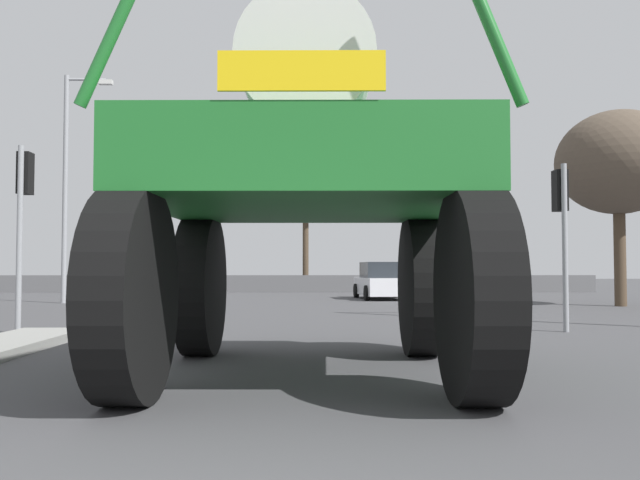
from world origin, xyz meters
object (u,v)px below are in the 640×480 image
at_px(oversize_sprayer, 308,190).
at_px(sedan_ahead, 382,282).
at_px(traffic_signal_near_left, 24,197).
at_px(traffic_signal_near_right, 561,210).
at_px(bare_tree_right, 618,163).
at_px(bare_tree_far_center, 306,192).
at_px(streetlight_far_left, 69,177).

relative_size(oversize_sprayer, sedan_ahead, 1.35).
distance_m(traffic_signal_near_left, traffic_signal_near_right, 10.76).
height_order(bare_tree_right, bare_tree_far_center, bare_tree_far_center).
bearing_deg(bare_tree_far_center, bare_tree_right, -56.31).
relative_size(oversize_sprayer, traffic_signal_near_right, 1.69).
height_order(traffic_signal_near_right, bare_tree_right, bare_tree_right).
xyz_separation_m(sedan_ahead, streetlight_far_left, (-11.81, -3.00, 3.90)).
bearing_deg(streetlight_far_left, bare_tree_far_center, 56.56).
relative_size(sedan_ahead, traffic_signal_near_right, 1.26).
bearing_deg(traffic_signal_near_left, bare_tree_far_center, 76.91).
relative_size(streetlight_far_left, bare_tree_far_center, 1.17).
distance_m(traffic_signal_near_right, bare_tree_far_center, 25.19).
bearing_deg(traffic_signal_near_left, oversize_sprayer, -44.20).
xyz_separation_m(sedan_ahead, bare_tree_far_center, (-3.10, 10.20, 4.88)).
height_order(streetlight_far_left, bare_tree_far_center, streetlight_far_left).
height_order(traffic_signal_near_left, bare_tree_right, bare_tree_right).
bearing_deg(streetlight_far_left, traffic_signal_near_right, -39.30).
bearing_deg(traffic_signal_near_left, bare_tree_right, 28.65).
bearing_deg(sedan_ahead, streetlight_far_left, 99.95).
relative_size(traffic_signal_near_left, streetlight_far_left, 0.44).
height_order(oversize_sprayer, bare_tree_right, bare_tree_right).
bearing_deg(bare_tree_right, traffic_signal_near_left, -151.35).
bearing_deg(streetlight_far_left, oversize_sprayer, -62.75).
bearing_deg(traffic_signal_near_left, traffic_signal_near_right, 0.03).
xyz_separation_m(traffic_signal_near_right, streetlight_far_left, (-13.78, 11.28, 2.17)).
bearing_deg(bare_tree_far_center, streetlight_far_left, -123.44).
distance_m(sedan_ahead, traffic_signal_near_left, 16.88).
bearing_deg(sedan_ahead, traffic_signal_near_left, 144.09).
distance_m(streetlight_far_left, bare_tree_right, 19.31).
bearing_deg(sedan_ahead, bare_tree_right, -130.95).
bearing_deg(sedan_ahead, oversize_sprayer, 166.49).
xyz_separation_m(sedan_ahead, traffic_signal_near_left, (-8.79, -14.28, 1.97)).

